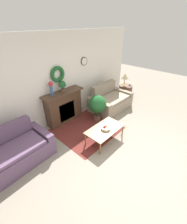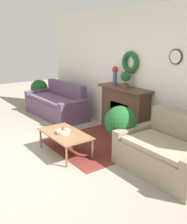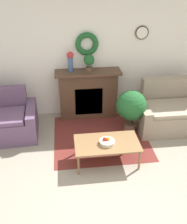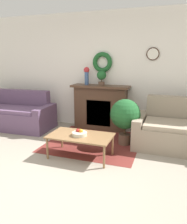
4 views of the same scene
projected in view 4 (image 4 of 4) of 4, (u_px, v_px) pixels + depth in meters
The scene contains 11 objects.
ground_plane at pixel (44, 186), 2.91m from camera, with size 16.00×16.00×0.00m, color gray.
floor_rug at pixel (94, 142), 4.45m from camera, with size 1.80×1.71×0.01m.
wall_back at pixel (105, 72), 5.15m from camera, with size 6.80×0.17×2.70m.
fireplace at pixel (100, 107), 5.17m from camera, with size 1.35×0.41×1.05m.
couch_left at pixel (13, 115), 5.37m from camera, with size 2.04×0.96×0.88m.
loveseat_right at pixel (176, 131), 4.15m from camera, with size 1.53×0.99×0.92m.
coffee_table at pixel (81, 137), 3.71m from camera, with size 1.08×0.61×0.39m.
fruit_bowl at pixel (80, 133), 3.67m from camera, with size 0.25×0.25×0.11m.
vase_on_mantel_left at pixel (87, 74), 5.11m from camera, with size 0.13×0.13×0.41m.
potted_plant_on_mantel at pixel (102, 76), 4.98m from camera, with size 0.22×0.22×0.34m.
potted_plant_floor_by_loveseat at pixel (125, 115), 4.21m from camera, with size 0.58×0.58×0.91m.
Camera 4 is at (1.47, -2.23, 1.66)m, focal length 35.00 mm.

